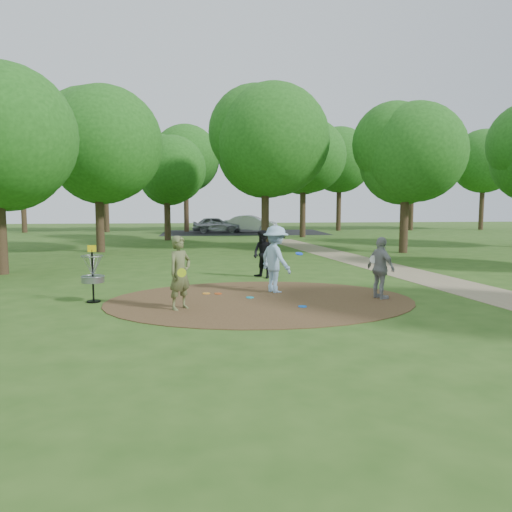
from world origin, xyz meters
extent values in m
plane|color=#2D5119|center=(0.00, 0.00, 0.00)|extent=(100.00, 100.00, 0.00)
cylinder|color=#47301C|center=(0.00, 0.00, 0.01)|extent=(8.40, 8.40, 0.02)
cube|color=#8C7A5B|center=(6.50, 2.00, 0.01)|extent=(7.55, 39.89, 0.01)
cube|color=black|center=(2.00, 30.00, 0.00)|extent=(14.00, 8.00, 0.01)
imported|color=#5E663B|center=(-2.13, -0.90, 0.93)|extent=(0.79, 0.79, 1.85)
cylinder|color=#BADD18|center=(-2.07, -1.21, 0.98)|extent=(0.22, 0.05, 0.22)
imported|color=#95BCDE|center=(0.59, 1.19, 1.00)|extent=(1.25, 1.48, 1.99)
cylinder|color=#0D3DEC|center=(1.28, 1.15, 1.16)|extent=(0.27, 0.27, 0.08)
imported|color=black|center=(0.56, 4.06, 0.85)|extent=(1.01, 1.04, 1.69)
cylinder|color=#0C2DD1|center=(0.78, 4.01, 0.75)|extent=(0.23, 0.12, 0.22)
imported|color=#959597|center=(3.33, -0.11, 0.87)|extent=(0.77, 1.10, 1.73)
cylinder|color=white|center=(3.13, -0.05, 1.11)|extent=(0.22, 0.08, 0.22)
cylinder|color=#18A2C0|center=(-0.26, 0.34, 0.03)|extent=(0.22, 0.22, 0.02)
cylinder|color=blue|center=(0.96, -0.99, 0.03)|extent=(0.22, 0.22, 0.02)
cylinder|color=#B73F12|center=(-1.13, 1.05, 0.03)|extent=(0.22, 0.22, 0.02)
imported|color=#96979C|center=(-0.42, 29.86, 0.69)|extent=(4.08, 1.66, 1.39)
imported|color=#B9BDC1|center=(2.65, 29.99, 0.75)|extent=(4.83, 2.85, 1.50)
cylinder|color=orange|center=(-1.47, 1.10, 0.03)|extent=(0.22, 0.22, 0.02)
cylinder|color=black|center=(-4.50, 0.30, 0.68)|extent=(0.05, 0.05, 1.35)
cylinder|color=black|center=(-4.50, 0.30, 0.02)|extent=(0.36, 0.36, 0.04)
cylinder|color=gray|center=(-4.50, 0.30, 0.62)|extent=(0.60, 0.60, 0.16)
torus|color=gray|center=(-4.50, 0.30, 0.70)|extent=(0.63, 0.63, 0.03)
torus|color=gray|center=(-4.50, 0.30, 1.25)|extent=(0.58, 0.58, 0.02)
cube|color=yellow|center=(-4.50, 0.30, 1.45)|extent=(0.22, 0.02, 0.18)
cylinder|color=#332316|center=(-9.00, 6.00, 1.71)|extent=(0.44, 0.44, 3.42)
cylinder|color=#332316|center=(-7.00, 14.00, 1.90)|extent=(0.44, 0.44, 3.80)
sphere|color=#1E5215|center=(-7.00, 14.00, 5.46)|extent=(6.03, 6.03, 6.03)
cylinder|color=#332316|center=(2.00, 15.00, 2.09)|extent=(0.44, 0.44, 4.18)
sphere|color=#1E5215|center=(2.00, 15.00, 5.91)|extent=(6.29, 6.29, 6.29)
cylinder|color=#332316|center=(9.00, 12.00, 1.80)|extent=(0.44, 0.44, 3.61)
sphere|color=#1E5215|center=(9.00, 12.00, 5.02)|extent=(5.13, 5.13, 5.13)
cylinder|color=#332316|center=(-4.00, 22.00, 1.71)|extent=(0.44, 0.44, 3.42)
sphere|color=#1E5215|center=(-4.00, 22.00, 4.69)|extent=(4.63, 4.63, 4.63)
cylinder|color=#332316|center=(6.00, 24.00, 2.19)|extent=(0.44, 0.44, 4.37)
sphere|color=#1E5215|center=(6.00, 24.00, 5.87)|extent=(5.46, 5.46, 5.46)
camera|label=1|loc=(-1.55, -13.31, 2.70)|focal=35.00mm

